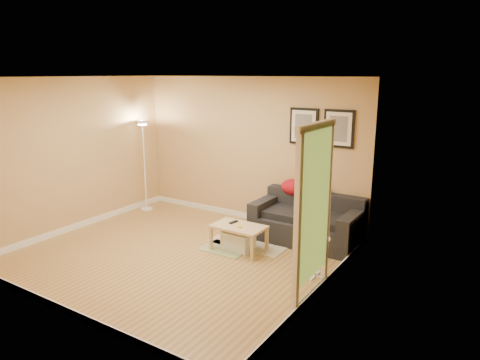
{
  "coord_description": "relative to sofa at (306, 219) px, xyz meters",
  "views": [
    {
      "loc": [
        4.11,
        -4.71,
        2.66
      ],
      "look_at": [
        0.55,
        0.85,
        1.05
      ],
      "focal_mm": 33.02,
      "sensor_mm": 36.0,
      "label": 1
    }
  ],
  "objects": [
    {
      "name": "red_throw",
      "position": [
        -0.38,
        0.33,
        0.4
      ],
      "size": [
        0.48,
        0.36,
        0.28
      ],
      "primitive_type": null,
      "color": "#B71024",
      "rests_on": "sofa"
    },
    {
      "name": "baseboard_front",
      "position": [
        -1.38,
        -3.52,
        -0.33
      ],
      "size": [
        4.5,
        0.02,
        0.1
      ],
      "primitive_type": "cube",
      "color": "white",
      "rests_on": "ground"
    },
    {
      "name": "baseboard_left",
      "position": [
        -3.62,
        -1.53,
        -0.33
      ],
      "size": [
        0.02,
        4.0,
        0.1
      ],
      "primitive_type": "cube",
      "color": "white",
      "rests_on": "ground"
    },
    {
      "name": "baseboard_back",
      "position": [
        -1.38,
        0.46,
        -0.33
      ],
      "size": [
        4.5,
        0.02,
        0.1
      ],
      "primitive_type": "cube",
      "color": "white",
      "rests_on": "ground"
    },
    {
      "name": "ceiling",
      "position": [
        -1.38,
        -1.53,
        2.23
      ],
      "size": [
        4.5,
        4.5,
        0.0
      ],
      "primitive_type": "plane",
      "rotation": [
        3.14,
        0.0,
        0.0
      ],
      "color": "white",
      "rests_on": "wall_back"
    },
    {
      "name": "doorway",
      "position": [
        0.82,
        -1.68,
        0.65
      ],
      "size": [
        0.12,
        1.01,
        2.13
      ],
      "primitive_type": null,
      "color": "white",
      "rests_on": "ground"
    },
    {
      "name": "framed_print_left",
      "position": [
        -0.3,
        0.45,
        1.43
      ],
      "size": [
        0.5,
        0.04,
        0.6
      ],
      "primitive_type": null,
      "color": "black",
      "rests_on": "wall_back"
    },
    {
      "name": "green_runner",
      "position": [
        -0.9,
        -0.99,
        -0.37
      ],
      "size": [
        0.7,
        0.5,
        0.01
      ],
      "primitive_type": "cube",
      "color": "#668C4C",
      "rests_on": "ground"
    },
    {
      "name": "plaid_throw",
      "position": [
        -0.02,
        0.33,
        0.41
      ],
      "size": [
        0.45,
        0.32,
        0.1
      ],
      "primitive_type": null,
      "rotation": [
        0.0,
        0.0,
        -0.14
      ],
      "color": "tan",
      "rests_on": "sofa"
    },
    {
      "name": "wall_left",
      "position": [
        -3.63,
        -1.53,
        0.92
      ],
      "size": [
        0.0,
        4.0,
        4.0
      ],
      "primitive_type": "plane",
      "rotation": [
        1.57,
        0.0,
        1.57
      ],
      "color": "tan",
      "rests_on": "ground"
    },
    {
      "name": "wall_back",
      "position": [
        -1.38,
        0.47,
        0.92
      ],
      "size": [
        4.5,
        0.0,
        4.5
      ],
      "primitive_type": "plane",
      "rotation": [
        1.57,
        0.0,
        0.0
      ],
      "color": "tan",
      "rests_on": "ground"
    },
    {
      "name": "wall_right",
      "position": [
        0.87,
        -1.53,
        0.92
      ],
      "size": [
        0.0,
        4.0,
        4.0
      ],
      "primitive_type": "plane",
      "rotation": [
        1.57,
        0.0,
        -1.57
      ],
      "color": "tan",
      "rests_on": "ground"
    },
    {
      "name": "floor_lamp",
      "position": [
        -3.38,
        -0.16,
        0.47
      ],
      "size": [
        0.23,
        0.23,
        1.79
      ],
      "primitive_type": null,
      "color": "white",
      "rests_on": "ground"
    },
    {
      "name": "coffee_table",
      "position": [
        -0.7,
        -0.91,
        -0.17
      ],
      "size": [
        0.86,
        0.6,
        0.4
      ],
      "primitive_type": null,
      "rotation": [
        0.0,
        0.0,
        0.15
      ],
      "color": "tan",
      "rests_on": "ground"
    },
    {
      "name": "area_rug",
      "position": [
        -0.72,
        -0.47,
        -0.37
      ],
      "size": [
        1.25,
        0.85,
        0.01
      ],
      "primitive_type": "cube",
      "color": "#C3B69A",
      "rests_on": "ground"
    },
    {
      "name": "floor",
      "position": [
        -1.38,
        -1.53,
        -0.38
      ],
      "size": [
        4.5,
        4.5,
        0.0
      ],
      "primitive_type": "plane",
      "color": "#AB8A49",
      "rests_on": "ground"
    },
    {
      "name": "baseboard_right",
      "position": [
        0.86,
        -1.53,
        -0.33
      ],
      "size": [
        0.02,
        4.0,
        0.1
      ],
      "primitive_type": "cube",
      "color": "white",
      "rests_on": "ground"
    },
    {
      "name": "side_table",
      "position": [
        0.64,
        -1.12,
        -0.1
      ],
      "size": [
        0.36,
        0.36,
        0.55
      ],
      "primitive_type": null,
      "color": "white",
      "rests_on": "ground"
    },
    {
      "name": "storage_bin",
      "position": [
        -0.73,
        -0.88,
        -0.23
      ],
      "size": [
        0.47,
        0.34,
        0.29
      ],
      "primitive_type": null,
      "color": "white",
      "rests_on": "ground"
    },
    {
      "name": "remote_control",
      "position": [
        -0.85,
        -0.84,
        0.04
      ],
      "size": [
        0.07,
        0.17,
        0.02
      ],
      "primitive_type": "cube",
      "rotation": [
        0.0,
        0.0,
        -0.15
      ],
      "color": "black",
      "rests_on": "coffee_table"
    },
    {
      "name": "framed_print_right",
      "position": [
        0.3,
        0.45,
        1.43
      ],
      "size": [
        0.5,
        0.04,
        0.6
      ],
      "primitive_type": null,
      "color": "black",
      "rests_on": "wall_back"
    },
    {
      "name": "wall_front",
      "position": [
        -1.38,
        -3.53,
        0.92
      ],
      "size": [
        4.5,
        0.0,
        4.5
      ],
      "primitive_type": "plane",
      "rotation": [
        -1.57,
        0.0,
        0.0
      ],
      "color": "tan",
      "rests_on": "ground"
    },
    {
      "name": "tape_roll",
      "position": [
        -0.65,
        -0.97,
        0.04
      ],
      "size": [
        0.07,
        0.07,
        0.03
      ],
      "primitive_type": "cylinder",
      "color": "yellow",
      "rests_on": "coffee_table"
    },
    {
      "name": "book_stack",
      "position": [
        0.63,
        -1.11,
        0.22
      ],
      "size": [
        0.22,
        0.28,
        0.08
      ],
      "primitive_type": null,
      "rotation": [
        0.0,
        0.0,
        -0.14
      ],
      "color": "teal",
      "rests_on": "side_table"
    },
    {
      "name": "sofa",
      "position": [
        0.0,
        0.0,
        0.0
      ],
      "size": [
        1.7,
        0.9,
        0.75
      ],
      "primitive_type": null,
      "color": "black",
      "rests_on": "ground"
    }
  ]
}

